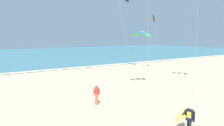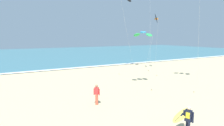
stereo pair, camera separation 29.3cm
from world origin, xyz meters
name	(u,v)px [view 1 (the left image)]	position (x,y,z in m)	size (l,w,h in m)	color
ocean_water	(23,55)	(0.00, 56.11, 0.04)	(160.00, 60.00, 0.08)	teal
shoreline_foam	(47,70)	(0.00, 26.41, 0.09)	(160.00, 1.08, 0.01)	white
surfer_lead	(186,117)	(1.75, 1.98, 1.04)	(2.04, 1.19, 1.71)	black
kite_delta_charcoal_near	(154,18)	(14.82, 18.85, 8.04)	(3.78, 4.59, 8.77)	black
kite_arc_cobalt_far	(142,34)	(6.61, 11.74, 5.49)	(2.17, 2.67, 5.78)	green
bystander_red_top	(97,94)	(-0.20, 8.73, 0.81)	(0.39, 0.37, 1.59)	#D8593F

